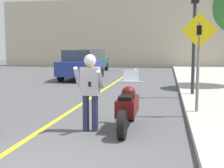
{
  "coord_description": "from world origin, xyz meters",
  "views": [
    {
      "loc": [
        2.1,
        -3.79,
        1.78
      ],
      "look_at": [
        0.86,
        3.14,
        0.97
      ],
      "focal_mm": 50.0,
      "sensor_mm": 36.0,
      "label": 1
    }
  ],
  "objects": [
    {
      "name": "person_biker",
      "position": [
        0.48,
        2.62,
        1.01
      ],
      "size": [
        0.59,
        0.46,
        1.66
      ],
      "color": "#282D4C",
      "rests_on": "ground"
    },
    {
      "name": "crossing_sign",
      "position": [
        2.87,
        4.47,
        1.68
      ],
      "size": [
        0.91,
        0.08,
        2.55
      ],
      "color": "slate",
      "rests_on": "sidewalk_curb"
    },
    {
      "name": "building_backdrop",
      "position": [
        0.0,
        26.0,
        3.17
      ],
      "size": [
        28.0,
        1.2,
        6.35
      ],
      "color": "beige",
      "rests_on": "ground"
    },
    {
      "name": "traffic_light",
      "position": [
        3.0,
        7.67,
        2.88
      ],
      "size": [
        0.26,
        0.3,
        3.96
      ],
      "color": "#2D2D30",
      "rests_on": "sidewalk_curb"
    },
    {
      "name": "parked_car_blue",
      "position": [
        -2.72,
        13.38,
        0.86
      ],
      "size": [
        1.88,
        4.2,
        1.68
      ],
      "color": "black",
      "rests_on": "ground"
    },
    {
      "name": "road_center_line",
      "position": [
        -0.6,
        6.0,
        0.0
      ],
      "size": [
        0.12,
        36.0,
        0.01
      ],
      "color": "yellow",
      "rests_on": "ground"
    },
    {
      "name": "parked_car_green",
      "position": [
        -3.58,
        19.52,
        0.86
      ],
      "size": [
        1.88,
        4.2,
        1.68
      ],
      "color": "black",
      "rests_on": "ground"
    },
    {
      "name": "motorcycle",
      "position": [
        1.25,
        2.95,
        0.49
      ],
      "size": [
        0.62,
        2.19,
        1.27
      ],
      "color": "black",
      "rests_on": "ground"
    }
  ]
}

